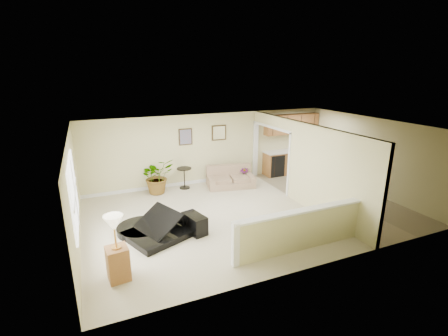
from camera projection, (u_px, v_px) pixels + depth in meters
name	position (u px, v px, depth m)	size (l,w,h in m)	color
floor	(248.00, 212.00, 9.45)	(9.00, 9.00, 0.00)	#B2A98A
back_wall	(211.00, 148.00, 11.73)	(9.00, 0.04, 2.50)	#CAC389
front_wall	(319.00, 212.00, 6.44)	(9.00, 0.04, 2.50)	#CAC389
left_wall	(74.00, 194.00, 7.39)	(0.04, 6.00, 2.50)	#CAC389
right_wall	(370.00, 155.00, 10.78)	(0.04, 6.00, 2.50)	#CAC389
ceiling	(250.00, 127.00, 8.72)	(9.00, 6.00, 0.04)	white
kitchen_vinyl	(334.00, 196.00, 10.63)	(2.70, 6.00, 0.01)	gray
interior_partition	(297.00, 163.00, 9.99)	(0.18, 5.99, 2.50)	#CAC389
pony_half_wall	(299.00, 229.00, 7.30)	(3.42, 0.22, 1.00)	#CAC389
left_window	(73.00, 193.00, 6.90)	(0.05, 2.15, 1.45)	white
wall_art_left	(186.00, 137.00, 11.20)	(0.48, 0.04, 0.58)	#392A14
wall_mirror	(219.00, 133.00, 11.65)	(0.55, 0.04, 0.55)	#392A14
kitchen_cabinets	(289.00, 152.00, 12.80)	(2.36, 0.65, 2.33)	olive
piano	(155.00, 213.00, 7.99)	(2.05, 2.01, 1.37)	black
piano_bench	(195.00, 224.00, 8.20)	(0.36, 0.71, 0.48)	black
loveseat	(230.00, 176.00, 11.48)	(1.80, 1.22, 0.93)	#95785F
accent_table	(184.00, 175.00, 11.22)	(0.50, 0.50, 0.73)	black
palm_plant	(157.00, 176.00, 10.75)	(1.26, 1.15, 1.18)	black
small_plant	(244.00, 177.00, 11.74)	(0.44, 0.44, 0.60)	black
lamp_stand	(117.00, 253.00, 6.25)	(0.44, 0.44, 1.37)	olive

